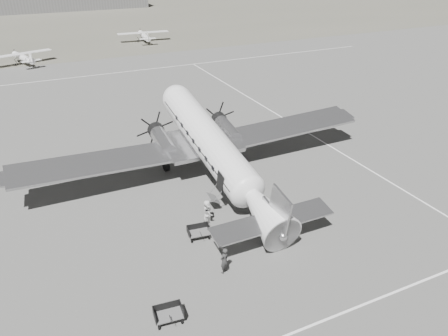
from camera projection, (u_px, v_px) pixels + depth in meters
ground at (238, 190)px, 34.89m from camera, size 260.00×260.00×0.00m
taxi_line_near at (355, 308)px, 23.63m from camera, size 60.00×0.15×0.01m
taxi_line_right at (357, 162)px, 39.44m from camera, size 0.15×80.00×0.01m
taxi_line_horizon at (121, 72)px, 67.07m from camera, size 90.00×0.15×0.01m
grass_infield at (70, 21)px, 111.32m from camera, size 260.00×90.00×0.01m
dc3_airliner at (213, 149)px, 34.84m from camera, size 31.33×21.87×5.94m
light_plane_left at (23, 58)px, 70.73m from camera, size 11.93×10.72×2.06m
light_plane_right at (144, 37)px, 87.34m from camera, size 10.82×9.03×2.12m
baggage_cart_near at (199, 232)px, 29.08m from camera, size 1.68×1.28×0.88m
baggage_cart_far at (168, 315)px, 22.60m from camera, size 1.68×1.27×0.89m
ground_crew at (224, 261)px, 25.82m from camera, size 0.75×0.64×1.74m
ramp_agent at (209, 214)px, 30.48m from camera, size 0.77×0.87×1.50m
passenger at (207, 211)px, 30.65m from camera, size 0.64×0.89×1.69m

